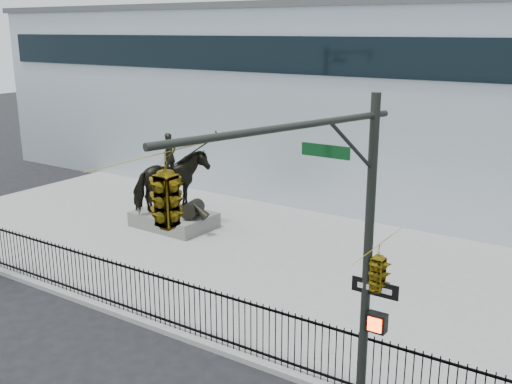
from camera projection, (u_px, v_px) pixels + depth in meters
The scene contains 7 objects.
ground at pixel (114, 341), 16.03m from camera, with size 120.00×120.00×0.00m, color black.
plaza at pixel (258, 258), 21.63m from camera, with size 30.00×12.00×0.15m, color gray.
building at pixel (397, 101), 30.90m from camera, with size 44.00×14.00×9.00m, color silver.
picket_fence at pixel (145, 294), 16.79m from camera, with size 22.10×0.10×1.50m.
statue_plinth at pixel (174, 220), 24.83m from camera, with size 3.21×2.20×0.60m, color #5F5E57.
equestrian_statue at pixel (174, 183), 24.38m from camera, with size 4.11×2.61×3.48m.
traffic_signal_right at pixel (285, 236), 9.69m from camera, with size 2.17×6.86×7.00m.
Camera 1 is at (11.15, -9.88, 8.08)m, focal length 42.00 mm.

